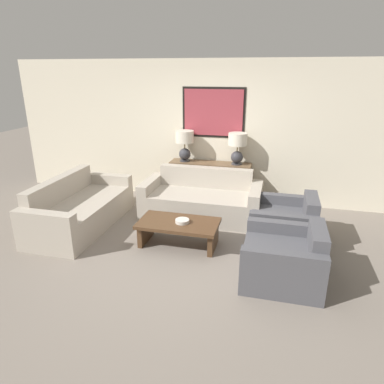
{
  "coord_description": "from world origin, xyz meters",
  "views": [
    {
      "loc": [
        1.21,
        -4.11,
        2.45
      ],
      "look_at": [
        -0.03,
        0.76,
        0.65
      ],
      "focal_mm": 32.0,
      "sensor_mm": 36.0,
      "label": 1
    }
  ],
  "objects": [
    {
      "name": "armchair_near_camera",
      "position": [
        1.41,
        -0.3,
        0.27
      ],
      "size": [
        0.94,
        0.95,
        0.73
      ],
      "color": "#4C4C51",
      "rests_on": "ground_plane"
    },
    {
      "name": "armchair_near_back_wall",
      "position": [
        1.41,
        0.75,
        0.27
      ],
      "size": [
        0.94,
        0.95,
        0.73
      ],
      "color": "#4C4C51",
      "rests_on": "ground_plane"
    },
    {
      "name": "table_lamp_right",
      "position": [
        0.5,
        2.06,
        1.15
      ],
      "size": [
        0.34,
        0.34,
        0.58
      ],
      "color": "#333338",
      "rests_on": "console_table"
    },
    {
      "name": "couch_by_side",
      "position": [
        -1.86,
        0.47,
        0.28
      ],
      "size": [
        0.92,
        2.03,
        0.81
      ],
      "color": "#ADA393",
      "rests_on": "ground_plane"
    },
    {
      "name": "ground_plane",
      "position": [
        0.0,
        0.0,
        0.0
      ],
      "size": [
        20.0,
        20.0,
        0.0
      ],
      "primitive_type": "plane",
      "color": "slate"
    },
    {
      "name": "coffee_table",
      "position": [
        -0.1,
        0.23,
        0.27
      ],
      "size": [
        1.16,
        0.63,
        0.37
      ],
      "color": "#4C331E",
      "rests_on": "ground_plane"
    },
    {
      "name": "back_wall",
      "position": [
        0.0,
        2.32,
        1.33
      ],
      "size": [
        8.19,
        0.12,
        2.65
      ],
      "color": "beige",
      "rests_on": "ground_plane"
    },
    {
      "name": "couch_by_back_wall",
      "position": [
        0.0,
        1.34,
        0.28
      ],
      "size": [
        2.03,
        0.92,
        0.81
      ],
      "color": "#ADA393",
      "rests_on": "ground_plane"
    },
    {
      "name": "table_lamp_left",
      "position": [
        -0.5,
        2.06,
        1.15
      ],
      "size": [
        0.34,
        0.34,
        0.58
      ],
      "color": "#333338",
      "rests_on": "console_table"
    },
    {
      "name": "console_table",
      "position": [
        0.0,
        2.06,
        0.4
      ],
      "size": [
        1.53,
        0.37,
        0.79
      ],
      "color": "brown",
      "rests_on": "ground_plane"
    },
    {
      "name": "decorative_bowl",
      "position": [
        -0.03,
        0.21,
        0.4
      ],
      "size": [
        0.2,
        0.2,
        0.05
      ],
      "color": "beige",
      "rests_on": "coffee_table"
    }
  ]
}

